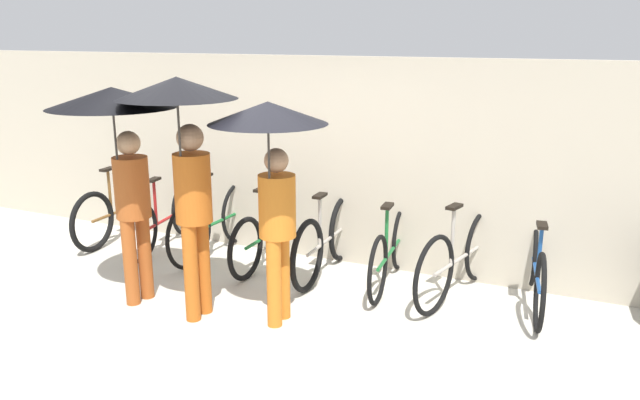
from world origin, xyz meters
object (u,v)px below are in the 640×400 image
Objects in this scene: parked_bicycle_0 at (122,209)px; parked_bicycle_6 at (460,257)px; parked_bicycle_4 at (326,240)px; parked_bicycle_5 at (390,251)px; parked_bicycle_3 at (271,232)px; parked_bicycle_7 at (536,268)px; pedestrian_trailing at (271,153)px; pedestrian_center at (183,134)px; pedestrian_leading at (119,131)px; parked_bicycle_1 at (165,218)px; parked_bicycle_2 at (216,221)px.

parked_bicycle_0 is 0.99× the size of parked_bicycle_6.
parked_bicycle_5 is at bearing -90.15° from parked_bicycle_4.
parked_bicycle_3 is at bearing 101.53° from parked_bicycle_6.
parked_bicycle_6 is 1.02× the size of parked_bicycle_7.
parked_bicycle_7 is 2.72m from pedestrian_trailing.
pedestrian_center is at bearing 139.52° from parked_bicycle_6.
pedestrian_leading reaches higher than parked_bicycle_0.
parked_bicycle_4 is at bearing -89.60° from pedestrian_trailing.
parked_bicycle_7 reaches higher than parked_bicycle_1.
parked_bicycle_6 is at bearing 86.42° from parked_bicycle_7.
parked_bicycle_6 is at bearing -138.14° from pedestrian_trailing.
parked_bicycle_3 is at bearing -86.05° from parked_bicycle_2.
parked_bicycle_0 is at bearing 87.58° from parked_bicycle_4.
parked_bicycle_4 is at bearing -125.96° from pedestrian_leading.
parked_bicycle_1 is at bearing 88.59° from parked_bicycle_4.
parked_bicycle_6 is at bearing -90.40° from parked_bicycle_4.
parked_bicycle_7 is at bearing -71.49° from parked_bicycle_6.
pedestrian_center is at bearing -128.43° from parked_bicycle_0.
parked_bicycle_1 is 0.80× the size of pedestrian_center.
pedestrian_leading reaches higher than parked_bicycle_1.
parked_bicycle_7 reaches higher than parked_bicycle_6.
parked_bicycle_0 is at bearing -28.28° from pedestrian_trailing.
parked_bicycle_2 is 2.15m from pedestrian_center.
pedestrian_trailing is at bearing -129.41° from parked_bicycle_1.
parked_bicycle_5 is at bearing -130.71° from pedestrian_center.
parked_bicycle_7 is at bearing -88.81° from parked_bicycle_4.
parked_bicycle_0 reaches higher than parked_bicycle_3.
parked_bicycle_4 is 2.37m from pedestrian_leading.
parked_bicycle_6 is (2.81, -0.02, -0.00)m from parked_bicycle_2.
parked_bicycle_6 is at bearing -91.60° from parked_bicycle_3.
pedestrian_trailing is at bearing -177.79° from parked_bicycle_4.
parked_bicycle_4 is 1.74m from pedestrian_trailing.
parked_bicycle_2 is at bearing 81.52° from parked_bicycle_7.
parked_bicycle_0 is 0.89× the size of pedestrian_trailing.
pedestrian_trailing is (1.44, 0.16, -0.11)m from pedestrian_leading.
parked_bicycle_3 reaches higher than parked_bicycle_1.
parked_bicycle_0 is at bearing -34.88° from pedestrian_center.
parked_bicycle_0 is at bearing 102.39° from parked_bicycle_6.
parked_bicycle_0 reaches higher than parked_bicycle_2.
parked_bicycle_0 is 1.40m from parked_bicycle_2.
parked_bicycle_3 is at bearing 82.62° from parked_bicycle_5.
parked_bicycle_1 is at bearing 85.11° from parked_bicycle_5.
parked_bicycle_3 reaches higher than parked_bicycle_2.
parked_bicycle_6 is 0.70m from parked_bicycle_7.
parked_bicycle_1 is at bearing -33.96° from pedestrian_trailing.
parked_bicycle_5 is 0.96× the size of parked_bicycle_7.
pedestrian_leading is at bearing -161.75° from parked_bicycle_1.
parked_bicycle_3 is 1.97m from pedestrian_trailing.
pedestrian_trailing is (2.88, -1.36, 1.17)m from parked_bicycle_0.
parked_bicycle_3 is 0.82× the size of pedestrian_center.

